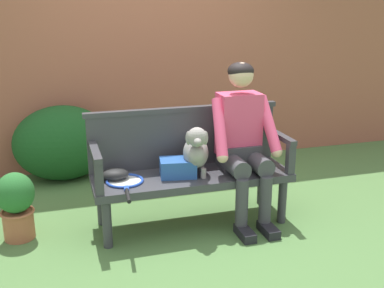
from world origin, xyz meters
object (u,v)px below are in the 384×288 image
object	(u,v)px
garden_bench	(192,180)
potted_plant	(16,203)
dog_on_bench	(196,150)
tennis_racket	(125,182)
person_seated	(242,137)
baseball_glove	(115,174)
sports_bag	(178,168)

from	to	relation	value
garden_bench	potted_plant	world-z (taller)	potted_plant
potted_plant	garden_bench	bearing A→B (deg)	-5.81
dog_on_bench	tennis_racket	bearing A→B (deg)	179.93
person_seated	potted_plant	distance (m)	1.83
person_seated	potted_plant	world-z (taller)	person_seated
garden_bench	tennis_racket	world-z (taller)	tennis_racket
tennis_racket	dog_on_bench	bearing A→B (deg)	-0.07
baseball_glove	potted_plant	distance (m)	0.77
garden_bench	potted_plant	xyz separation A→B (m)	(-1.35, 0.14, -0.09)
dog_on_bench	garden_bench	bearing A→B (deg)	109.91
sports_bag	potted_plant	world-z (taller)	sports_bag
person_seated	potted_plant	xyz separation A→B (m)	(-1.77, 0.15, -0.42)
person_seated	dog_on_bench	size ratio (longest dim) A/B	3.09
garden_bench	dog_on_bench	xyz separation A→B (m)	(0.02, -0.05, 0.27)
garden_bench	potted_plant	bearing A→B (deg)	174.19
garden_bench	person_seated	world-z (taller)	person_seated
person_seated	garden_bench	bearing A→B (deg)	178.02
garden_bench	person_seated	xyz separation A→B (m)	(0.42, -0.01, 0.33)
garden_bench	baseball_glove	bearing A→B (deg)	175.25
tennis_racket	sports_bag	distance (m)	0.43
dog_on_bench	potted_plant	size ratio (longest dim) A/B	0.79
dog_on_bench	baseball_glove	size ratio (longest dim) A/B	1.92
tennis_racket	baseball_glove	xyz separation A→B (m)	(-0.06, 0.10, 0.04)
garden_bench	tennis_racket	distance (m)	0.55
person_seated	sports_bag	bearing A→B (deg)	179.88
baseball_glove	potted_plant	bearing A→B (deg)	179.33
potted_plant	sports_bag	bearing A→B (deg)	-6.99
dog_on_bench	tennis_racket	size ratio (longest dim) A/B	0.74
garden_bench	dog_on_bench	distance (m)	0.27
tennis_racket	potted_plant	distance (m)	0.84
tennis_racket	sports_bag	world-z (taller)	sports_bag
garden_bench	tennis_racket	bearing A→B (deg)	-174.88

